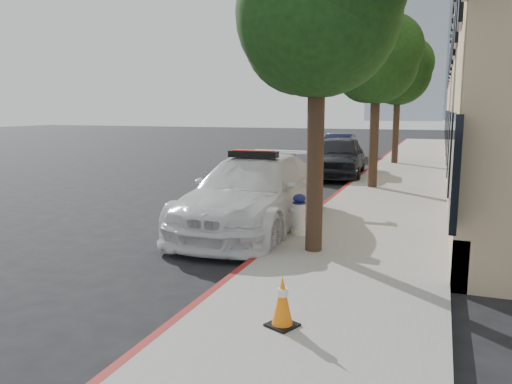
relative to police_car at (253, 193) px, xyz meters
The scene contains 12 objects.
ground 1.40m from the police_car, 164.47° to the left, with size 120.00×120.00×0.00m, color black.
sidewalk 10.63m from the police_car, 76.36° to the left, with size 3.20×50.00×0.15m, color gray.
curb_strip 10.38m from the police_car, 84.68° to the left, with size 0.12×50.00×0.15m, color maroon.
tower_right 137.18m from the police_car, 86.66° to the left, with size 14.00×14.00×44.00m, color #9EA8B7.
tree_near 4.27m from the police_car, 43.04° to the right, with size 2.92×2.82×5.62m.
tree_mid 7.36m from the police_car, 73.79° to the left, with size 2.77×2.64×5.43m.
tree_far 14.84m from the police_car, 82.71° to the left, with size 3.10×3.00×5.81m.
police_car is the anchor object (origin of this frame).
parked_car_mid 9.42m from the police_car, 89.65° to the left, with size 1.94×4.82×1.64m, color black.
parked_car_far 17.12m from the police_car, 94.77° to the left, with size 1.42×4.07×1.34m, color #161838.
fire_hydrant 1.45m from the police_car, 28.95° to the right, with size 0.35×0.32×0.84m.
traffic_cone 5.46m from the police_car, 65.76° to the right, with size 0.42×0.42×0.61m.
Camera 1 is at (4.97, -10.54, 2.66)m, focal length 35.00 mm.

